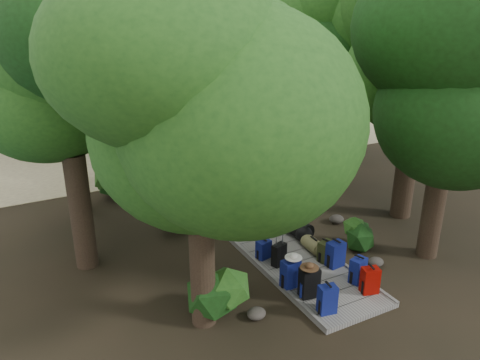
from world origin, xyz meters
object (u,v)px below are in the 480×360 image
backpack_left_b (309,281)px  duffel_right_khaki (313,245)px  backpack_right_a (370,279)px  backpack_left_a (327,298)px  sun_lounger (202,126)px  backpack_right_b (358,269)px  suitcase_on_boardwalk (279,255)px  backpack_left_c (290,272)px  backpack_right_d (326,250)px  duffel_right_black (298,228)px  backpack_right_c (336,253)px  lone_suitcase_on_sand (173,146)px  kayak (94,144)px  backpack_left_d (264,248)px

backpack_left_b → duffel_right_khaki: backpack_left_b is taller
backpack_right_a → backpack_left_a: bearing=-159.0°
backpack_left_b → sun_lounger: 14.86m
backpack_right_b → suitcase_on_boardwalk: backpack_right_b is taller
backpack_left_b → backpack_right_b: size_ratio=1.13×
backpack_left_c → backpack_right_a: bearing=-39.4°
backpack_right_d → duffel_right_black: bearing=68.5°
backpack_right_d → sun_lounger: size_ratio=0.30×
backpack_left_c → backpack_left_a: bearing=-86.6°
backpack_right_a → backpack_right_d: size_ratio=1.15×
backpack_right_c → duffel_right_black: (0.07, 1.74, -0.12)m
backpack_left_b → duffel_right_black: size_ratio=0.99×
backpack_left_b → backpack_right_c: 1.53m
backpack_right_c → lone_suitcase_on_sand: 10.90m
backpack_right_d → suitcase_on_boardwalk: bearing=145.3°
backpack_right_b → kayak: (-3.24, 14.39, -0.30)m
backpack_left_c → backpack_right_a: size_ratio=1.10×
duffel_right_black → lone_suitcase_on_sand: 9.17m
backpack_right_b → backpack_right_a: bearing=-112.4°
backpack_right_a → lone_suitcase_on_sand: bearing=106.2°
backpack_left_a → backpack_right_d: 2.16m
backpack_left_c → backpack_right_c: bearing=4.6°
backpack_right_d → kayak: bearing=86.9°
backpack_left_c → duffel_right_khaki: (1.44, 1.07, -0.19)m
backpack_left_a → lone_suitcase_on_sand: (1.00, 12.32, -0.09)m
kayak → sun_lounger: (5.46, 0.10, 0.18)m
suitcase_on_boardwalk → sun_lounger: bearing=57.7°
backpack_right_b → sun_lounger: backpack_right_b is taller
backpack_left_c → kayak: backpack_left_c is taller
duffel_right_khaki → sun_lounger: sun_lounger is taller
backpack_right_a → sun_lounger: 15.12m
backpack_left_b → kayak: size_ratio=0.28×
sun_lounger → duffel_right_black: bearing=-116.1°
duffel_right_khaki → kayak: bearing=105.3°
backpack_right_c → backpack_right_d: bearing=94.8°
backpack_left_c → duffel_right_khaki: bearing=32.1°
backpack_right_a → duffel_right_black: backpack_right_a is taller
backpack_left_b → suitcase_on_boardwalk: (0.11, 1.44, -0.10)m
backpack_left_d → duffel_right_black: backpack_left_d is taller
backpack_left_a → backpack_left_d: 2.60m
backpack_right_c → kayak: 13.95m
backpack_right_a → backpack_right_b: 0.46m
backpack_right_d → sun_lounger: 13.56m
duffel_right_black → lone_suitcase_on_sand: bearing=81.9°
backpack_right_a → lone_suitcase_on_sand: size_ratio=0.95×
backpack_right_d → duffel_right_khaki: backpack_right_d is taller
backpack_left_a → backpack_right_b: size_ratio=1.03×
backpack_left_b → duffel_right_black: 2.86m
backpack_left_d → duffel_right_khaki: size_ratio=0.97×
backpack_right_b → backpack_right_d: size_ratio=1.16×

